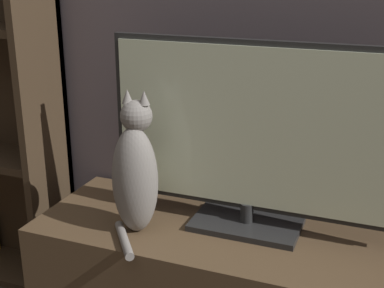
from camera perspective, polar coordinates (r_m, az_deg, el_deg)
tv at (r=1.70m, az=6.19°, el=0.78°), size 0.94×0.21×0.62m
cat at (r=1.72m, az=-6.04°, el=-3.10°), size 0.16×0.27×0.47m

